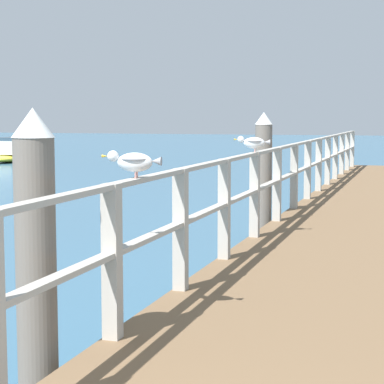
# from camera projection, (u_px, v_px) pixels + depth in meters

# --- Properties ---
(pier_deck) EXTENTS (2.70, 23.66, 0.53)m
(pier_deck) POSITION_uv_depth(u_px,v_px,m) (368.00, 227.00, 12.49)
(pier_deck) COLOR brown
(pier_deck) RESTS_ON ground_plane
(pier_railing) EXTENTS (0.12, 22.18, 1.14)m
(pier_railing) POSITION_uv_depth(u_px,v_px,m) (294.00, 169.00, 12.77)
(pier_railing) COLOR #B2ADA3
(pier_railing) RESTS_ON pier_deck
(dock_piling_near) EXTENTS (0.29, 0.29, 2.20)m
(dock_piling_near) POSITION_uv_depth(u_px,v_px,m) (36.00, 268.00, 5.02)
(dock_piling_near) COLOR #6B6056
(dock_piling_near) RESTS_ON ground_plane
(dock_piling_far) EXTENTS (0.29, 0.29, 2.20)m
(dock_piling_far) POSITION_uv_depth(u_px,v_px,m) (263.00, 178.00, 12.14)
(dock_piling_far) COLOR #6B6056
(dock_piling_far) RESTS_ON ground_plane
(seagull_foreground) EXTENTS (0.48, 0.20, 0.21)m
(seagull_foreground) POSITION_uv_depth(u_px,v_px,m) (134.00, 161.00, 5.67)
(seagull_foreground) COLOR white
(seagull_foreground) RESTS_ON pier_railing
(seagull_background) EXTENTS (0.47, 0.22, 0.21)m
(seagull_background) POSITION_uv_depth(u_px,v_px,m) (253.00, 142.00, 9.66)
(seagull_background) COLOR white
(seagull_background) RESTS_ON pier_railing
(boat_0) EXTENTS (1.77, 4.24, 1.15)m
(boat_0) POSITION_uv_depth(u_px,v_px,m) (14.00, 154.00, 34.17)
(boat_0) COLOR gold
(boat_0) RESTS_ON ground_plane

